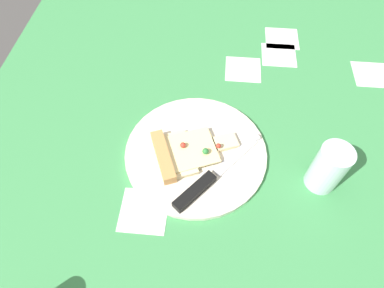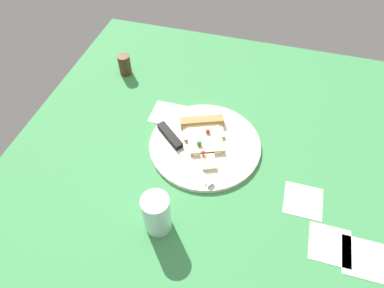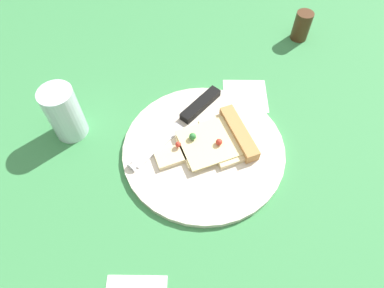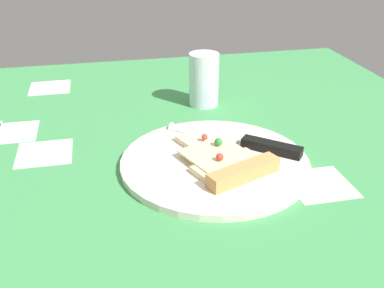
{
  "view_description": "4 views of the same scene",
  "coord_description": "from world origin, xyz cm",
  "px_view_note": "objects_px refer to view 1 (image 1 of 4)",
  "views": [
    {
      "loc": [
        1.42,
        42.62,
        58.71
      ],
      "look_at": [
        4.82,
        4.85,
        2.62
      ],
      "focal_mm": 30.4,
      "sensor_mm": 36.0,
      "label": 1
    },
    {
      "loc": [
        -52.99,
        -6.86,
        71.24
      ],
      "look_at": [
        2.08,
        8.69,
        1.96
      ],
      "focal_mm": 31.78,
      "sensor_mm": 36.0,
      "label": 2
    },
    {
      "loc": [
        2.22,
        -28.39,
        53.01
      ],
      "look_at": [
        1.79,
        5.89,
        1.79
      ],
      "focal_mm": 31.52,
      "sensor_mm": 36.0,
      "label": 3
    },
    {
      "loc": [
        63.79,
        -11.23,
        35.93
      ],
      "look_at": [
        1.08,
        2.49,
        2.76
      ],
      "focal_mm": 42.01,
      "sensor_mm": 36.0,
      "label": 4
    }
  ],
  "objects_px": {
    "plate": "(196,153)",
    "drinking_glass": "(328,168)",
    "pizza_slice": "(184,152)",
    "knife": "(211,177)"
  },
  "relations": [
    {
      "from": "plate",
      "to": "knife",
      "type": "xyz_separation_m",
      "value": [
        -0.04,
        0.06,
        0.01
      ]
    },
    {
      "from": "drinking_glass",
      "to": "plate",
      "type": "bearing_deg",
      "value": -9.72
    },
    {
      "from": "plate",
      "to": "pizza_slice",
      "type": "xyz_separation_m",
      "value": [
        0.02,
        0.01,
        0.01
      ]
    },
    {
      "from": "plate",
      "to": "pizza_slice",
      "type": "height_order",
      "value": "pizza_slice"
    },
    {
      "from": "plate",
      "to": "pizza_slice",
      "type": "distance_m",
      "value": 0.03
    },
    {
      "from": "knife",
      "to": "drinking_glass",
      "type": "relative_size",
      "value": 1.8
    },
    {
      "from": "plate",
      "to": "drinking_glass",
      "type": "relative_size",
      "value": 2.74
    },
    {
      "from": "knife",
      "to": "drinking_glass",
      "type": "bearing_deg",
      "value": 45.32
    },
    {
      "from": "plate",
      "to": "drinking_glass",
      "type": "xyz_separation_m",
      "value": [
        -0.25,
        0.04,
        0.05
      ]
    },
    {
      "from": "plate",
      "to": "drinking_glass",
      "type": "distance_m",
      "value": 0.26
    }
  ]
}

